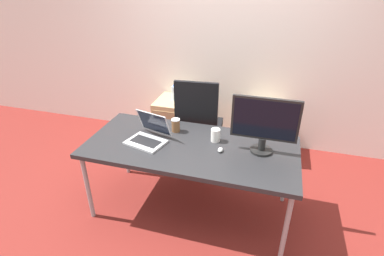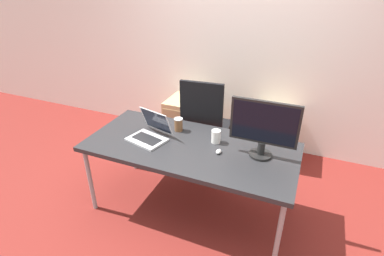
% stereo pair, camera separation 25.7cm
% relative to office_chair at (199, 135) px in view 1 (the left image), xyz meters
% --- Properties ---
extents(ground_plane, '(14.00, 14.00, 0.00)m').
position_rel_office_chair_xyz_m(ground_plane, '(0.11, -0.70, -0.43)').
color(ground_plane, maroon).
extents(wall_back, '(10.00, 0.05, 2.60)m').
position_rel_office_chair_xyz_m(wall_back, '(0.11, 0.80, 0.87)').
color(wall_back, white).
rests_on(wall_back, ground_plane).
extents(desk, '(1.84, 0.85, 0.72)m').
position_rel_office_chair_xyz_m(desk, '(0.11, -0.70, 0.24)').
color(desk, '#28282B').
rests_on(desk, ground_plane).
extents(office_chair, '(0.56, 0.58, 1.12)m').
position_rel_office_chair_xyz_m(office_chair, '(0.00, 0.00, 0.00)').
color(office_chair, '#232326').
rests_on(office_chair, ground_plane).
extents(cabinet_left, '(0.47, 0.51, 0.59)m').
position_rel_office_chair_xyz_m(cabinet_left, '(-0.46, 0.52, -0.14)').
color(cabinet_left, tan).
rests_on(cabinet_left, ground_plane).
extents(cabinet_right, '(0.47, 0.51, 0.59)m').
position_rel_office_chair_xyz_m(cabinet_right, '(0.66, 0.52, -0.14)').
color(cabinet_right, tan).
rests_on(cabinet_right, ground_plane).
extents(water_bottle, '(0.08, 0.08, 0.21)m').
position_rel_office_chair_xyz_m(water_bottle, '(-0.46, 0.52, 0.25)').
color(water_bottle, silver).
rests_on(water_bottle, cabinet_left).
extents(laptop_center, '(0.38, 0.39, 0.24)m').
position_rel_office_chair_xyz_m(laptop_center, '(-0.27, -0.72, 0.33)').
color(laptop_center, silver).
rests_on(laptop_center, desk).
extents(monitor, '(0.54, 0.19, 0.48)m').
position_rel_office_chair_xyz_m(monitor, '(0.71, -0.62, 0.55)').
color(monitor, black).
rests_on(monitor, desk).
extents(mouse, '(0.04, 0.06, 0.03)m').
position_rel_office_chair_xyz_m(mouse, '(0.38, -0.72, 0.30)').
color(mouse, silver).
rests_on(mouse, desk).
extents(coffee_cup_white, '(0.08, 0.08, 0.12)m').
position_rel_office_chair_xyz_m(coffee_cup_white, '(0.30, -0.56, 0.34)').
color(coffee_cup_white, white).
rests_on(coffee_cup_white, desk).
extents(coffee_cup_brown, '(0.08, 0.08, 0.13)m').
position_rel_office_chair_xyz_m(coffee_cup_brown, '(-0.10, -0.49, 0.35)').
color(coffee_cup_brown, brown).
rests_on(coffee_cup_brown, desk).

